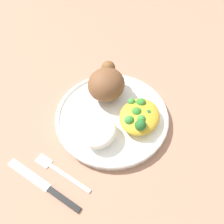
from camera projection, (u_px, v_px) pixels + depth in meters
name	position (u px, v px, depth m)	size (l,w,h in m)	color
ground_plane	(112.00, 119.00, 0.61)	(2.00, 2.00, 0.00)	#A5775F
plate	(112.00, 117.00, 0.60)	(0.27, 0.27, 0.02)	white
roasted_chicken	(106.00, 83.00, 0.60)	(0.10, 0.09, 0.07)	brown
rice_pile	(100.00, 132.00, 0.54)	(0.08, 0.07, 0.04)	white
mac_cheese_with_broccoli	(139.00, 116.00, 0.57)	(0.11, 0.09, 0.04)	gold
fork	(59.00, 171.00, 0.53)	(0.03, 0.14, 0.01)	silver
knife	(49.00, 189.00, 0.51)	(0.04, 0.19, 0.01)	black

